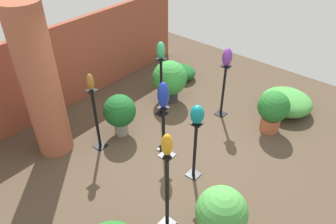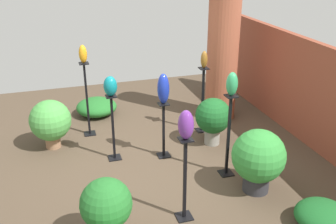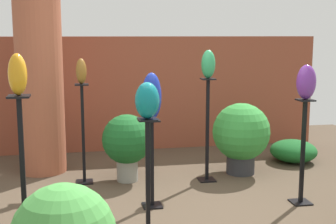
{
  "view_description": "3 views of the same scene",
  "coord_description": "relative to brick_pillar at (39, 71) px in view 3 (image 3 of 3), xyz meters",
  "views": [
    {
      "loc": [
        -3.5,
        -2.59,
        3.97
      ],
      "look_at": [
        -0.25,
        0.15,
        0.9
      ],
      "focal_mm": 35.0,
      "sensor_mm": 36.0,
      "label": 1
    },
    {
      "loc": [
        5.11,
        -1.31,
        3.19
      ],
      "look_at": [
        -0.11,
        0.31,
        0.81
      ],
      "focal_mm": 42.0,
      "sensor_mm": 36.0,
      "label": 2
    },
    {
      "loc": [
        -0.92,
        -4.3,
        1.77
      ],
      "look_at": [
        -0.09,
        0.07,
        1.02
      ],
      "focal_mm": 50.0,
      "sensor_mm": 36.0,
      "label": 3
    }
  ],
  "objects": [
    {
      "name": "pedestal_teal",
      "position": [
        1.04,
        -2.28,
        -0.83
      ],
      "size": [
        0.2,
        0.2,
        1.07
      ],
      "color": "black",
      "rests_on": "ground"
    },
    {
      "name": "potted_plant_back_center",
      "position": [
        2.49,
        -0.57,
        -0.8
      ],
      "size": [
        0.73,
        0.73,
        0.91
      ],
      "color": "#2D2D33",
      "rests_on": "ground"
    },
    {
      "name": "brick_wall_back",
      "position": [
        1.41,
        0.98,
        -0.45
      ],
      "size": [
        5.6,
        0.12,
        1.73
      ],
      "primitive_type": "cube",
      "color": "brown",
      "rests_on": "ground"
    },
    {
      "name": "foliage_bed_center",
      "position": [
        3.4,
        -0.18,
        -1.16
      ],
      "size": [
        0.64,
        0.67,
        0.31
      ],
      "primitive_type": "ellipsoid",
      "color": "#195923",
      "rests_on": "ground"
    },
    {
      "name": "pedestal_jade",
      "position": [
        1.98,
        -0.78,
        -0.74
      ],
      "size": [
        0.2,
        0.2,
        1.25
      ],
      "color": "black",
      "rests_on": "ground"
    },
    {
      "name": "art_vase_cobalt",
      "position": [
        1.19,
        -1.51,
        -0.16
      ],
      "size": [
        0.2,
        0.18,
        0.48
      ],
      "primitive_type": "ellipsoid",
      "color": "#192D9E",
      "rests_on": "pedestal_cobalt"
    },
    {
      "name": "ground_plane",
      "position": [
        1.41,
        -1.79,
        -1.31
      ],
      "size": [
        8.0,
        8.0,
        0.0
      ],
      "primitive_type": "plane",
      "color": "#4C3D2D"
    },
    {
      "name": "art_vase_teal",
      "position": [
        1.04,
        -2.28,
        -0.09
      ],
      "size": [
        0.21,
        0.2,
        0.31
      ],
      "primitive_type": "ellipsoid",
      "color": "#0F727A",
      "rests_on": "pedestal_teal"
    },
    {
      "name": "potted_plant_near_pillar",
      "position": [
        1.03,
        -0.6,
        -0.82
      ],
      "size": [
        0.6,
        0.6,
        0.82
      ],
      "color": "gray",
      "rests_on": "ground"
    },
    {
      "name": "pedestal_amber",
      "position": [
        0.05,
        -2.56,
        -0.7
      ],
      "size": [
        0.2,
        0.2,
        1.32
      ],
      "color": "black",
      "rests_on": "ground"
    },
    {
      "name": "art_vase_violet",
      "position": [
        2.75,
        -1.71,
        -0.03
      ],
      "size": [
        0.2,
        0.18,
        0.35
      ],
      "primitive_type": "ellipsoid",
      "color": "#6B2D8C",
      "rests_on": "pedestal_violet"
    },
    {
      "name": "pedestal_violet",
      "position": [
        2.75,
        -1.71,
        -0.81
      ],
      "size": [
        0.2,
        0.2,
        1.11
      ],
      "color": "black",
      "rests_on": "ground"
    },
    {
      "name": "art_vase_jade",
      "position": [
        1.98,
        -0.78,
        0.1
      ],
      "size": [
        0.17,
        0.16,
        0.33
      ],
      "primitive_type": "ellipsoid",
      "color": "#2D9356",
      "rests_on": "pedestal_jade"
    },
    {
      "name": "art_vase_bronze",
      "position": [
        0.52,
        -0.58,
        0.03
      ],
      "size": [
        0.12,
        0.12,
        0.3
      ],
      "primitive_type": "ellipsoid",
      "color": "brown",
      "rests_on": "pedestal_bronze"
    },
    {
      "name": "pedestal_bronze",
      "position": [
        0.52,
        -0.58,
        -0.77
      ],
      "size": [
        0.2,
        0.2,
        1.19
      ],
      "color": "black",
      "rests_on": "ground"
    },
    {
      "name": "brick_pillar",
      "position": [
        0.0,
        0.0,
        0.0
      ],
      "size": [
        0.59,
        0.59,
        2.63
      ],
      "primitive_type": "cylinder",
      "color": "#9E5138",
      "rests_on": "ground"
    },
    {
      "name": "pedestal_cobalt",
      "position": [
        1.19,
        -1.51,
        -0.9
      ],
      "size": [
        0.2,
        0.2,
        0.91
      ],
      "color": "black",
      "rests_on": "ground"
    },
    {
      "name": "art_vase_amber",
      "position": [
        0.05,
        -2.56,
        0.17
      ],
      "size": [
        0.14,
        0.14,
        0.31
      ],
      "primitive_type": "ellipsoid",
      "color": "orange",
      "rests_on": "pedestal_amber"
    }
  ]
}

